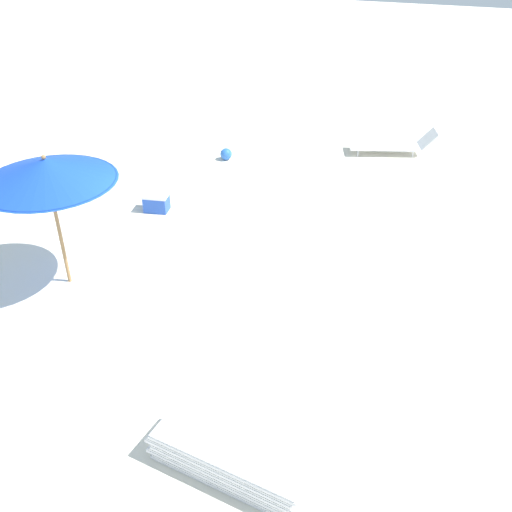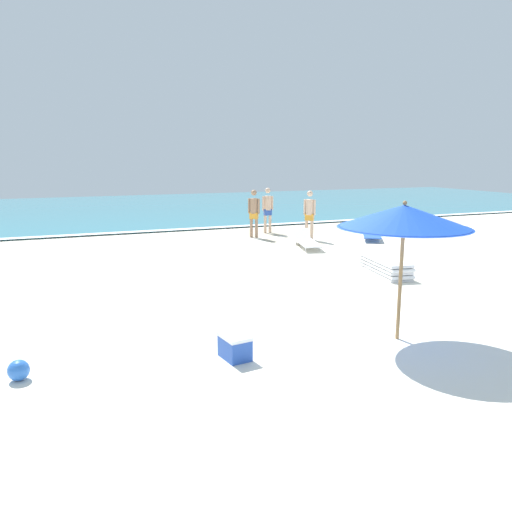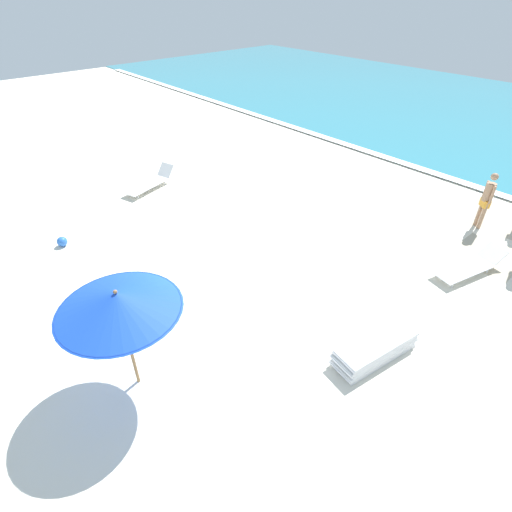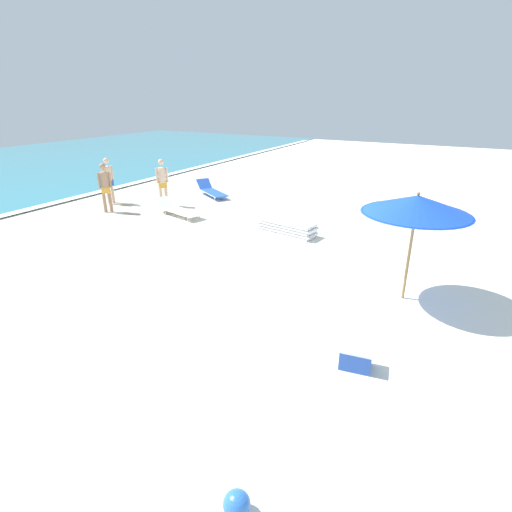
{
  "view_description": "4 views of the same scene",
  "coord_description": "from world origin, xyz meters",
  "views": [
    {
      "loc": [
        7.45,
        3.1,
        5.55
      ],
      "look_at": [
        0.56,
        0.76,
        0.9
      ],
      "focal_mm": 40.0,
      "sensor_mm": 36.0,
      "label": 1
    },
    {
      "loc": [
        -4.09,
        -8.79,
        2.95
      ],
      "look_at": [
        0.02,
        1.42,
        0.75
      ],
      "focal_mm": 35.0,
      "sensor_mm": 36.0,
      "label": 2
    },
    {
      "loc": [
        6.14,
        -3.95,
        6.39
      ],
      "look_at": [
        0.14,
        1.33,
        0.75
      ],
      "focal_mm": 28.0,
      "sensor_mm": 36.0,
      "label": 3
    },
    {
      "loc": [
        -7.07,
        -3.34,
        4.01
      ],
      "look_at": [
        0.05,
        0.6,
        0.7
      ],
      "focal_mm": 28.0,
      "sensor_mm": 36.0,
      "label": 4
    }
  ],
  "objects": [
    {
      "name": "beach_umbrella",
      "position": [
        0.99,
        -2.42,
        2.02
      ],
      "size": [
        2.1,
        2.1,
        2.28
      ],
      "color": "#9E7547",
      "rests_on": "ground_plane"
    },
    {
      "name": "cooler_box",
      "position": [
        -1.77,
        -2.19,
        0.19
      ],
      "size": [
        0.42,
        0.55,
        0.37
      ],
      "rotation": [
        0.0,
        0.0,
        4.86
      ],
      "color": "blue",
      "rests_on": "ground_plane"
    },
    {
      "name": "beachgoer_wading_adult",
      "position": [
        4.36,
        7.05,
        1.0
      ],
      "size": [
        0.34,
        0.35,
        1.76
      ],
      "rotation": [
        0.0,
        0.0,
        2.34
      ],
      "color": "beige",
      "rests_on": "ground_plane"
    },
    {
      "name": "beachgoer_shoreline_child",
      "position": [
        2.67,
        8.22,
        1.0
      ],
      "size": [
        0.37,
        0.33,
        1.76
      ],
      "rotation": [
        0.0,
        0.0,
        2.46
      ],
      "color": "#A37A5B",
      "rests_on": "ground_plane"
    },
    {
      "name": "sun_lounger_near_water_left",
      "position": [
        6.56,
        6.35,
        0.21
      ],
      "size": [
        1.62,
        2.1,
        0.55
      ],
      "rotation": [
        0.0,
        0.0,
        -0.56
      ],
      "color": "blue",
      "rests_on": "ground_plane"
    },
    {
      "name": "beachgoer_strolling_adult",
      "position": [
        3.6,
        9.08,
        1.0
      ],
      "size": [
        0.45,
        0.27,
        1.76
      ],
      "rotation": [
        0.0,
        0.0,
        3.04
      ],
      "color": "beige",
      "rests_on": "ground_plane"
    },
    {
      "name": "lounger_stack",
      "position": [
        3.6,
        1.49,
        0.21
      ],
      "size": [
        0.89,
        1.97,
        0.41
      ],
      "rotation": [
        0.0,
        0.0,
        -0.15
      ],
      "color": "white",
      "rests_on": "ground_plane"
    },
    {
      "name": "ground_plane",
      "position": [
        0.0,
        0.01,
        -0.08
      ],
      "size": [
        60.0,
        60.0,
        0.16
      ],
      "color": "silver"
    },
    {
      "name": "beach_ball",
      "position": [
        -4.71,
        -1.81,
        0.14
      ],
      "size": [
        0.29,
        0.29,
        0.29
      ],
      "color": "blue",
      "rests_on": "ground_plane"
    },
    {
      "name": "sun_lounger_beside_umbrella",
      "position": [
        3.57,
        5.72,
        0.21
      ],
      "size": [
        1.1,
        2.22,
        0.49
      ],
      "rotation": [
        0.0,
        0.0,
        -0.24
      ],
      "color": "white",
      "rests_on": "ground_plane"
    }
  ]
}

